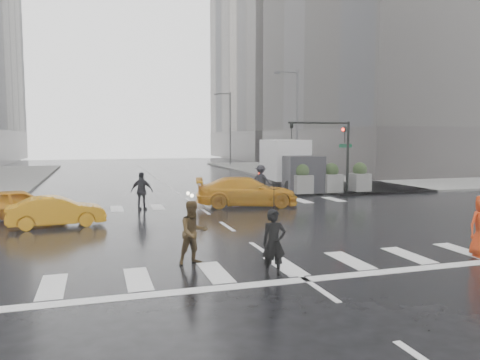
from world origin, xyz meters
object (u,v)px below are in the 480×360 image
object	(u,v)px
taxi_front	(18,204)
taxi_mid	(57,211)
pedestrian_brown	(193,232)
traffic_signal_pole	(334,142)
box_truck	(289,163)

from	to	relation	value
taxi_front	taxi_mid	size ratio (longest dim) A/B	1.06
pedestrian_brown	traffic_signal_pole	bearing A→B (deg)	35.81
pedestrian_brown	taxi_mid	bearing A→B (deg)	107.31
taxi_front	traffic_signal_pole	bearing A→B (deg)	-92.74
taxi_mid	pedestrian_brown	bearing A→B (deg)	-156.43
pedestrian_brown	taxi_mid	world-z (taller)	pedestrian_brown
traffic_signal_pole	box_truck	xyz separation A→B (m)	(-1.57, 3.18, -1.43)
box_truck	taxi_front	bearing A→B (deg)	-150.19
traffic_signal_pole	taxi_mid	distance (m)	16.81
traffic_signal_pole	pedestrian_brown	xyz separation A→B (m)	(-11.38, -13.02, -2.33)
traffic_signal_pole	box_truck	size ratio (longest dim) A/B	0.71
taxi_front	box_truck	xyz separation A→B (m)	(15.61, 6.99, 1.12)
box_truck	traffic_signal_pole	bearing A→B (deg)	-58.01
pedestrian_brown	taxi_mid	xyz separation A→B (m)	(-4.10, 7.01, -0.28)
taxi_mid	box_truck	bearing A→B (deg)	-63.32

